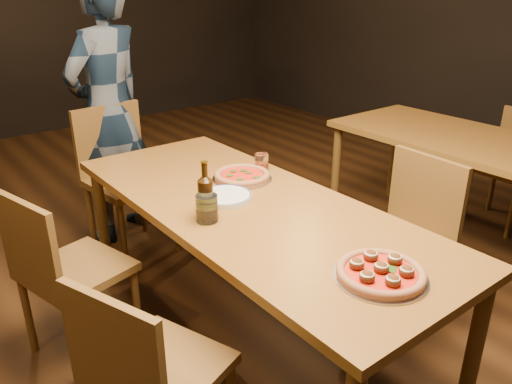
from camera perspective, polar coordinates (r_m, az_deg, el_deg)
ground at (r=2.61m, az=-0.70°, el=-16.48°), size 9.00×9.00×0.00m
table_main at (r=2.24m, az=-0.79°, el=-2.95°), size 0.80×2.00×0.75m
table_right at (r=3.38m, az=25.15°, el=3.90°), size 0.80×2.00×0.75m
chair_main_nw at (r=1.85m, az=-10.86°, el=-19.08°), size 0.52×0.52×0.86m
chair_main_sw at (r=2.45m, az=-19.86°, el=-8.18°), size 0.51×0.51×0.89m
chair_main_e at (r=2.58m, az=15.59°, el=-5.68°), size 0.45×0.45×0.92m
chair_end at (r=3.25m, az=-14.21°, el=1.23°), size 0.51×0.51×0.99m
chair_nbr_right at (r=3.98m, az=26.81°, el=2.43°), size 0.42×0.42×0.86m
pizza_meatball at (r=1.71m, az=14.08°, el=-8.90°), size 0.31×0.31×0.06m
pizza_margherita at (r=2.47m, az=-1.61°, el=1.87°), size 0.30×0.30×0.04m
plate_stack at (r=2.25m, az=-3.53°, el=-0.55°), size 0.24×0.24×0.02m
beer_bottle at (r=2.07m, az=-5.78°, el=-0.54°), size 0.07×0.07×0.23m
water_glass at (r=2.03m, az=-5.65°, el=-1.85°), size 0.09×0.09×0.11m
amber_glass at (r=2.58m, az=0.63°, el=3.40°), size 0.07×0.07×0.09m
diner at (r=3.42m, az=-16.47°, el=8.87°), size 0.76×0.65×1.76m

